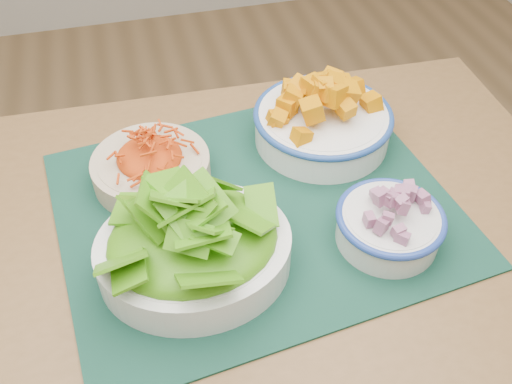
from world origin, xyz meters
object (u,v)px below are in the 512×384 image
lettuce_bowl (193,238)px  table (224,288)px  placemat (256,207)px  squash_bowl (323,114)px  onion_bowl (390,220)px  carrot_bowl (150,162)px

lettuce_bowl → table: bearing=45.5°
table → placemat: 0.14m
table → placemat: size_ratio=2.00×
placemat → squash_bowl: squash_bowl is taller
table → placemat: placemat is taller
table → onion_bowl: (0.22, -0.06, 0.15)m
placemat → table: bearing=-149.0°
table → lettuce_bowl: size_ratio=4.26×
squash_bowl → onion_bowl: (0.02, -0.23, -0.01)m
lettuce_bowl → onion_bowl: (0.26, -0.02, -0.02)m
table → squash_bowl: 0.31m
placemat → carrot_bowl: (-0.14, 0.10, 0.04)m
squash_bowl → lettuce_bowl: bearing=-139.9°
table → squash_bowl: size_ratio=4.03×
squash_bowl → onion_bowl: squash_bowl is taller
table → squash_bowl: squash_bowl is taller
lettuce_bowl → placemat: bearing=42.4°
lettuce_bowl → onion_bowl: 0.26m
carrot_bowl → lettuce_bowl: size_ratio=0.70×
table → squash_bowl: (0.21, 0.17, 0.17)m
placemat → lettuce_bowl: size_ratio=2.13×
carrot_bowl → squash_bowl: bearing=4.9°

